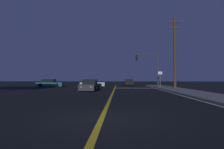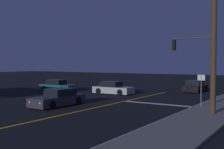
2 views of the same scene
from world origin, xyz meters
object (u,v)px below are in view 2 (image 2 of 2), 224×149
car_mid_block_silver (113,89)px  street_sign_corner (201,86)px  car_side_waiting_charcoal (58,98)px  car_far_approaching_black (195,87)px  car_lead_oncoming_teal (58,86)px  traffic_signal_near_right (199,56)px  utility_pole_right (214,37)px

car_mid_block_silver → street_sign_corner: (10.77, -4.76, 1.11)m
car_side_waiting_charcoal → car_far_approaching_black: bearing=-108.0°
car_mid_block_silver → car_side_waiting_charcoal: 9.53m
car_lead_oncoming_teal → car_side_waiting_charcoal: (8.37, -8.54, 0.00)m
traffic_signal_near_right → utility_pole_right: bearing=115.0°
car_lead_oncoming_teal → car_far_approaching_black: 16.09m
car_side_waiting_charcoal → car_mid_block_silver: bearing=-82.3°
car_mid_block_silver → traffic_signal_near_right: 10.49m
car_mid_block_silver → car_side_waiting_charcoal: same height
utility_pole_right → car_far_approaching_black: bearing=111.0°
car_lead_oncoming_teal → car_far_approaching_black: (14.00, 7.92, 0.00)m
traffic_signal_near_right → utility_pole_right: size_ratio=0.60×
car_side_waiting_charcoal → street_sign_corner: street_sign_corner is taller
car_lead_oncoming_teal → car_mid_block_silver: (7.23, 0.91, -0.00)m
car_far_approaching_black → street_sign_corner: size_ratio=1.72×
car_side_waiting_charcoal → utility_pole_right: utility_pole_right is taller
traffic_signal_near_right → utility_pole_right: (2.40, -5.15, 1.11)m
traffic_signal_near_right → utility_pole_right: utility_pole_right is taller
car_lead_oncoming_teal → car_mid_block_silver: size_ratio=1.04×
car_lead_oncoming_teal → street_sign_corner: bearing=75.7°
traffic_signal_near_right → utility_pole_right: 5.79m
car_far_approaching_black → car_mid_block_silver: same height
car_mid_block_silver → utility_pole_right: utility_pole_right is taller
car_far_approaching_black → car_side_waiting_charcoal: 17.40m
car_lead_oncoming_teal → street_sign_corner: size_ratio=1.80×
car_side_waiting_charcoal → street_sign_corner: 10.78m
traffic_signal_near_right → car_mid_block_silver: bearing=-11.4°
street_sign_corner → utility_pole_right: bearing=-59.2°
car_lead_oncoming_teal → car_side_waiting_charcoal: bearing=42.2°
car_far_approaching_black → car_side_waiting_charcoal: same height
car_side_waiting_charcoal → traffic_signal_near_right: 11.90m
car_mid_block_silver → car_lead_oncoming_teal: bearing=-84.4°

